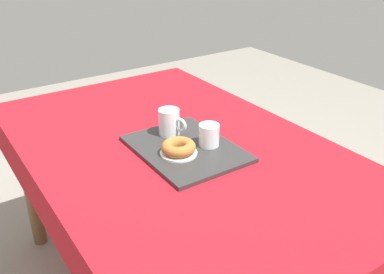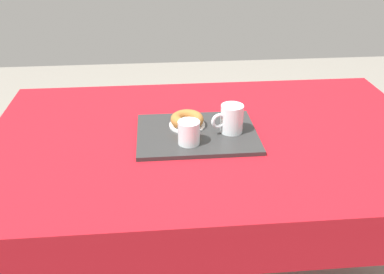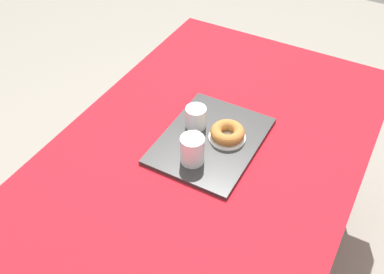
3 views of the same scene
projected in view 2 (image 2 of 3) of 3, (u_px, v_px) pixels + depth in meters
name	position (u px, v px, depth m)	size (l,w,h in m)	color
dining_table	(211.00, 156.00, 1.54)	(1.56, 0.98, 0.74)	#A8141E
serving_tray	(197.00, 134.00, 1.49)	(0.41, 0.31, 0.01)	#2D2D2D
tea_mug_left	(231.00, 120.00, 1.46)	(0.12, 0.08, 0.10)	white
water_glass_near	(189.00, 134.00, 1.40)	(0.07, 0.07, 0.08)	white
donut_plate_left	(187.00, 125.00, 1.52)	(0.13, 0.13, 0.01)	white
sugar_donut_left	(187.00, 119.00, 1.51)	(0.12, 0.12, 0.04)	#A3662D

